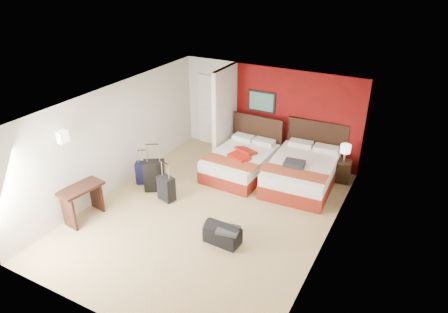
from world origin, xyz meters
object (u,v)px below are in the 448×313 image
Objects in this scene: red_suitcase_open at (243,154)px; duffel_bag at (223,235)px; bed_left at (240,163)px; nightstand at (342,171)px; table_lamp at (345,153)px; suitcase_navy at (144,174)px; bed_right at (301,173)px; suitcase_charcoal at (166,189)px; suitcase_black at (155,176)px; desk at (83,203)px.

duffel_bag is (0.82, -2.57, -0.45)m from red_suitcase_open.
bed_left reaches higher than nightstand.
table_lamp reaches higher than nightstand.
suitcase_navy is (-1.95, -1.45, -0.36)m from red_suitcase_open.
bed_right reaches higher than suitcase_charcoal.
red_suitcase_open is (0.10, -0.10, 0.34)m from bed_left.
bed_right reaches higher than nightstand.
bed_left is at bearing 79.85° from suitcase_charcoal.
table_lamp is 4.60m from suitcase_black.
table_lamp is 4.35m from suitcase_charcoal.
table_lamp is (2.38, 0.86, 0.46)m from bed_left.
suitcase_navy is 0.59× the size of desk.
suitcase_charcoal is (-3.31, -2.78, -0.47)m from table_lamp.
suitcase_black is at bearing -43.96° from suitcase_navy.
red_suitcase_open is 2.22m from suitcase_black.
suitcase_charcoal reaches higher than duffel_bag.
desk is at bearing -103.05° from red_suitcase_open.
nightstand is at bearing 36.72° from bed_right.
suitcase_black is (-2.98, -1.85, 0.05)m from bed_right.
suitcase_navy is at bearing -138.09° from bed_left.
suitcase_charcoal is (0.50, -0.24, -0.08)m from suitcase_black.
bed_right is at bearing -140.19° from table_lamp.
bed_right is at bearing 52.65° from desk.
red_suitcase_open is 2.46m from suitcase_navy.
duffel_bag is at bearing -6.21° from suitcase_charcoal.
suitcase_charcoal is at bearing -113.91° from bed_left.
table_lamp is 0.48× the size of desk.
suitcase_black is 1.29× the size of suitcase_charcoal.
suitcase_charcoal is 0.99m from suitcase_navy.
red_suitcase_open reaches higher than duffel_bag.
table_lamp is at bearing 3.00° from suitcase_black.
suitcase_black is at bearing -146.26° from table_lamp.
bed_left is 0.37m from red_suitcase_open.
nightstand is 4.32m from suitcase_charcoal.
desk is at bearing -136.68° from table_lamp.
nightstand is 4.87m from suitcase_navy.
suitcase_charcoal is (-0.93, -1.92, -0.01)m from bed_left.
bed_left is 2.57m from table_lamp.
suitcase_charcoal is 1.06× the size of suitcase_navy.
nightstand is at bearing 70.32° from duffel_bag.
bed_right reaches higher than bed_left.
desk is at bearing -143.47° from nightstand.
duffel_bag is at bearing -105.69° from bed_right.
table_lamp is 3.86m from duffel_bag.
suitcase_navy is (-0.92, 0.37, -0.02)m from suitcase_charcoal.
bed_left is 2.14m from suitcase_charcoal.
bed_left is at bearing 155.80° from red_suitcase_open.
suitcase_black reaches higher than bed_left.
nightstand is at bearing 0.00° from table_lamp.
bed_left is 2.82m from duffel_bag.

